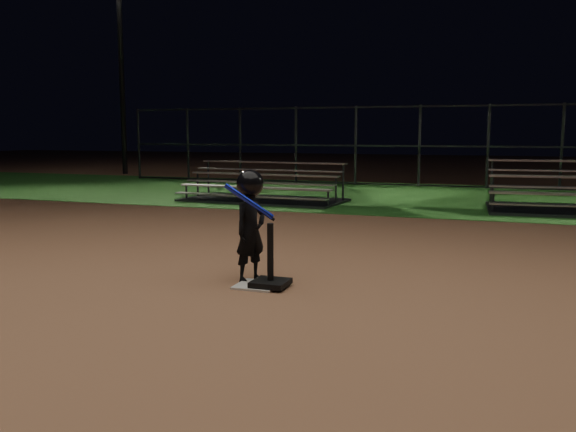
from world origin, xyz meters
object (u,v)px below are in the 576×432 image
Objects in this scene: home_plate at (257,285)px; batting_tee at (270,275)px; child_batter at (250,223)px; bleacher_left at (263,194)px; light_pole_left at (120,48)px.

home_plate is 0.66× the size of batting_tee.
bleacher_left is at bearing 45.98° from child_batter.
bleacher_left is at bearing -39.10° from light_pole_left.
batting_tee is 8.28m from bleacher_left.
home_plate is 8.22m from bleacher_left.
child_batter is 0.32× the size of bleacher_left.
child_batter is at bearing -51.23° from light_pole_left.
bleacher_left is at bearing 112.55° from batting_tee.
home_plate is at bearing -116.24° from child_batter.
child_batter reaches higher than bleacher_left.
batting_tee is at bearing -98.37° from child_batter.
batting_tee is 0.17× the size of bleacher_left.
home_plate is at bearing 177.71° from batting_tee.
batting_tee is 0.08× the size of light_pole_left.
home_plate is 19.79m from light_pole_left.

